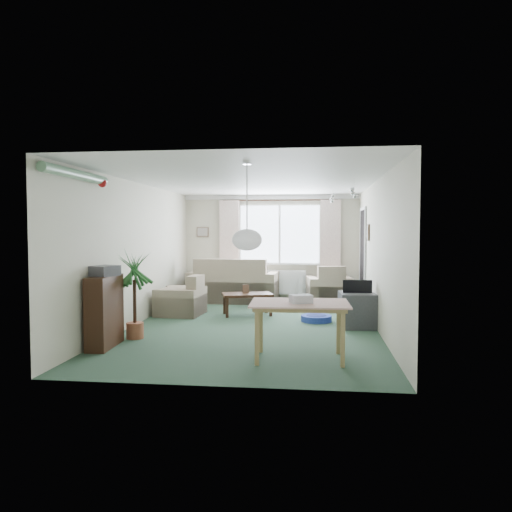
# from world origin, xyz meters

# --- Properties ---
(ground) EXTENTS (6.50, 6.50, 0.00)m
(ground) POSITION_xyz_m (0.00, 0.00, 0.00)
(ground) COLOR #2B4735
(window) EXTENTS (1.80, 0.03, 1.30)m
(window) POSITION_xyz_m (0.20, 3.23, 1.50)
(window) COLOR white
(curtain_rod) EXTENTS (2.60, 0.03, 0.03)m
(curtain_rod) POSITION_xyz_m (0.20, 3.15, 2.27)
(curtain_rod) COLOR black
(curtain_left) EXTENTS (0.45, 0.08, 2.00)m
(curtain_left) POSITION_xyz_m (-0.95, 3.13, 1.27)
(curtain_left) COLOR beige
(curtain_right) EXTENTS (0.45, 0.08, 2.00)m
(curtain_right) POSITION_xyz_m (1.35, 3.13, 1.27)
(curtain_right) COLOR beige
(radiator) EXTENTS (1.20, 0.10, 0.55)m
(radiator) POSITION_xyz_m (0.20, 3.19, 0.40)
(radiator) COLOR white
(doorway) EXTENTS (0.03, 0.95, 2.00)m
(doorway) POSITION_xyz_m (1.99, 2.20, 1.00)
(doorway) COLOR black
(pendant_lamp) EXTENTS (0.36, 0.36, 0.36)m
(pendant_lamp) POSITION_xyz_m (0.20, -2.30, 1.48)
(pendant_lamp) COLOR white
(tinsel_garland) EXTENTS (1.60, 1.60, 0.12)m
(tinsel_garland) POSITION_xyz_m (-1.92, -2.30, 2.28)
(tinsel_garland) COLOR #196626
(bauble_cluster_a) EXTENTS (0.20, 0.20, 0.20)m
(bauble_cluster_a) POSITION_xyz_m (1.30, 0.90, 2.22)
(bauble_cluster_a) COLOR silver
(bauble_cluster_b) EXTENTS (0.20, 0.20, 0.20)m
(bauble_cluster_b) POSITION_xyz_m (1.60, -0.30, 2.22)
(bauble_cluster_b) COLOR silver
(wall_picture_back) EXTENTS (0.28, 0.03, 0.22)m
(wall_picture_back) POSITION_xyz_m (-1.60, 3.23, 1.55)
(wall_picture_back) COLOR brown
(wall_picture_right) EXTENTS (0.03, 0.24, 0.30)m
(wall_picture_right) POSITION_xyz_m (1.98, 1.20, 1.55)
(wall_picture_right) COLOR brown
(sofa) EXTENTS (1.98, 1.11, 0.97)m
(sofa) POSITION_xyz_m (-0.79, 2.75, 0.49)
(sofa) COLOR #BEB88F
(sofa) RESTS_ON ground
(armchair_corner) EXTENTS (1.03, 0.99, 0.83)m
(armchair_corner) POSITION_xyz_m (1.31, 2.73, 0.42)
(armchair_corner) COLOR beige
(armchair_corner) RESTS_ON ground
(armchair_left) EXTENTS (0.85, 0.89, 0.75)m
(armchair_left) POSITION_xyz_m (-1.50, 0.90, 0.37)
(armchair_left) COLOR #BAB38C
(armchair_left) RESTS_ON ground
(coffee_table) EXTENTS (1.02, 0.75, 0.41)m
(coffee_table) POSITION_xyz_m (-0.25, 1.01, 0.21)
(coffee_table) COLOR black
(coffee_table) RESTS_ON ground
(photo_frame) EXTENTS (0.12, 0.06, 0.16)m
(photo_frame) POSITION_xyz_m (-0.28, 1.04, 0.49)
(photo_frame) COLOR brown
(photo_frame) RESTS_ON coffee_table
(bookshelf) EXTENTS (0.31, 0.81, 0.97)m
(bookshelf) POSITION_xyz_m (-1.84, -1.73, 0.49)
(bookshelf) COLOR black
(bookshelf) RESTS_ON ground
(hifi_box) EXTENTS (0.37, 0.42, 0.14)m
(hifi_box) POSITION_xyz_m (-1.83, -1.74, 1.04)
(hifi_box) COLOR #414046
(hifi_box) RESTS_ON bookshelf
(houseplant) EXTENTS (0.70, 0.70, 1.26)m
(houseplant) POSITION_xyz_m (-1.62, -1.17, 0.63)
(houseplant) COLOR #1F581E
(houseplant) RESTS_ON ground
(dining_table) EXTENTS (1.13, 0.77, 0.69)m
(dining_table) POSITION_xyz_m (0.82, -2.08, 0.34)
(dining_table) COLOR #9A7E53
(dining_table) RESTS_ON ground
(gift_box) EXTENTS (0.30, 0.27, 0.12)m
(gift_box) POSITION_xyz_m (0.84, -2.12, 0.75)
(gift_box) COLOR silver
(gift_box) RESTS_ON dining_table
(tv_cube) EXTENTS (0.60, 0.66, 0.57)m
(tv_cube) POSITION_xyz_m (1.70, 0.09, 0.28)
(tv_cube) COLOR #313035
(tv_cube) RESTS_ON ground
(pet_bed) EXTENTS (0.70, 0.70, 0.11)m
(pet_bed) POSITION_xyz_m (1.04, 0.52, 0.05)
(pet_bed) COLOR navy
(pet_bed) RESTS_ON ground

